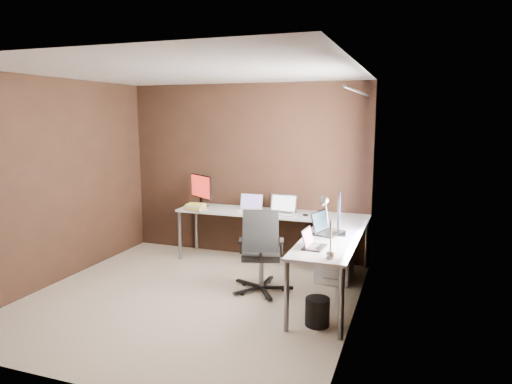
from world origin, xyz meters
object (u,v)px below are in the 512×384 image
(monitor_left, at_px, (201,189))
(wastebasket, at_px, (317,312))
(laptop_white, at_px, (250,207))
(drawer_pedestal, at_px, (335,256))
(office_chair, at_px, (261,267))
(laptop_silver, at_px, (282,210))
(laptop_black_small, at_px, (312,243))
(desk_lamp, at_px, (325,219))
(monitor_right, at_px, (339,212))
(book_stack, at_px, (195,207))
(laptop_black_big, at_px, (326,228))

(monitor_left, xyz_separation_m, wastebasket, (2.12, -1.76, -0.85))
(laptop_white, relative_size, wastebasket, 1.19)
(drawer_pedestal, xyz_separation_m, wastebasket, (0.06, -1.34, -0.16))
(monitor_left, height_order, office_chair, monitor_left)
(drawer_pedestal, distance_m, laptop_white, 1.41)
(laptop_silver, bearing_deg, laptop_black_small, -60.82)
(laptop_silver, relative_size, desk_lamp, 0.68)
(monitor_right, xyz_separation_m, laptop_black_small, (-0.16, -0.61, -0.21))
(book_stack, xyz_separation_m, office_chair, (1.27, -0.85, -0.47))
(office_chair, bearing_deg, book_stack, 129.56)
(monitor_right, height_order, desk_lamp, desk_lamp)
(wastebasket, bearing_deg, monitor_right, 86.02)
(monitor_left, height_order, book_stack, monitor_left)
(monitor_left, distance_m, laptop_white, 0.81)
(monitor_left, bearing_deg, laptop_white, 30.85)
(drawer_pedestal, xyz_separation_m, laptop_white, (-1.27, 0.39, 0.48))
(laptop_black_big, xyz_separation_m, desk_lamp, (0.16, -0.85, 0.30))
(wastebasket, bearing_deg, monitor_left, 140.20)
(laptop_black_small, bearing_deg, monitor_right, -11.08)
(laptop_black_small, bearing_deg, monitor_left, 55.73)
(drawer_pedestal, relative_size, wastebasket, 2.16)
(laptop_silver, distance_m, book_stack, 1.24)
(drawer_pedestal, height_order, laptop_black_small, laptop_black_small)
(laptop_black_big, distance_m, desk_lamp, 0.92)
(monitor_right, height_order, office_chair, monitor_right)
(laptop_silver, distance_m, wastebasket, 1.96)
(laptop_white, bearing_deg, laptop_black_big, -37.99)
(book_stack, bearing_deg, drawer_pedestal, -4.27)
(desk_lamp, height_order, wastebasket, desk_lamp)
(monitor_left, xyz_separation_m, book_stack, (0.04, -0.28, -0.22))
(monitor_left, distance_m, laptop_silver, 1.29)
(laptop_black_big, xyz_separation_m, wastebasket, (0.09, -0.81, -0.64))
(monitor_right, bearing_deg, wastebasket, 167.06)
(book_stack, xyz_separation_m, desk_lamp, (2.14, -1.53, 0.31))
(monitor_left, distance_m, desk_lamp, 2.84)
(laptop_white, xyz_separation_m, book_stack, (-0.74, -0.24, -0.01))
(laptop_white, relative_size, laptop_black_small, 1.11)
(wastebasket, bearing_deg, book_stack, 144.35)
(laptop_black_big, bearing_deg, office_chair, 120.11)
(laptop_white, bearing_deg, laptop_black_small, -52.93)
(wastebasket, bearing_deg, laptop_silver, 117.19)
(monitor_left, bearing_deg, office_chair, -7.06)
(laptop_black_small, bearing_deg, office_chair, 60.86)
(drawer_pedestal, distance_m, wastebasket, 1.35)
(drawer_pedestal, height_order, laptop_black_big, laptop_black_big)
(laptop_black_big, bearing_deg, monitor_left, 81.55)
(laptop_white, relative_size, laptop_silver, 0.85)
(monitor_right, height_order, laptop_silver, monitor_right)
(book_stack, bearing_deg, wastebasket, -35.65)
(drawer_pedestal, xyz_separation_m, laptop_silver, (-0.78, 0.31, 0.48))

